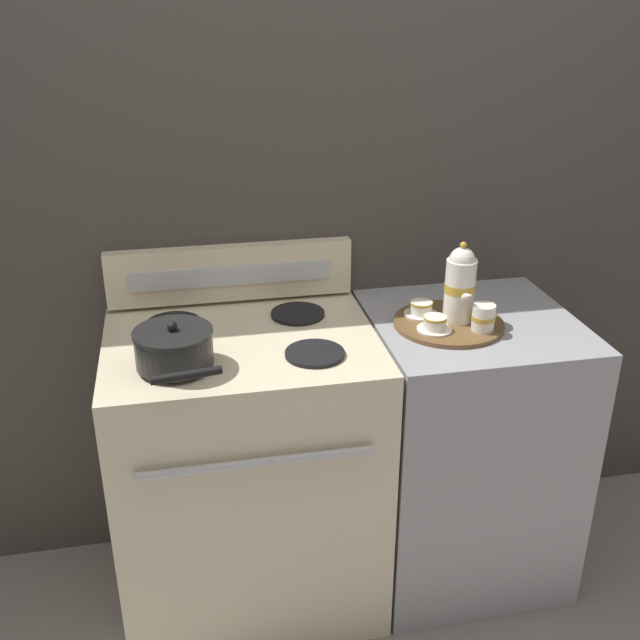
% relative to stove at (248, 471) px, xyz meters
% --- Properties ---
extents(ground_plane, '(6.00, 6.00, 0.00)m').
position_rel_stove_xyz_m(ground_plane, '(0.32, 0.00, -0.46)').
color(ground_plane, gray).
extents(wall_back, '(6.00, 0.05, 2.20)m').
position_rel_stove_xyz_m(wall_back, '(0.32, 0.33, 0.64)').
color(wall_back, '#423D38').
rests_on(wall_back, ground).
extents(stove, '(0.79, 0.65, 0.94)m').
position_rel_stove_xyz_m(stove, '(0.00, 0.00, 0.00)').
color(stove, beige).
rests_on(stove, ground).
extents(control_panel, '(0.78, 0.05, 0.18)m').
position_rel_stove_xyz_m(control_panel, '(-0.00, 0.28, 0.56)').
color(control_panel, beige).
rests_on(control_panel, stove).
extents(side_counter, '(0.62, 0.62, 0.92)m').
position_rel_stove_xyz_m(side_counter, '(0.72, 0.00, -0.00)').
color(side_counter, '#939399').
rests_on(side_counter, ground).
extents(saucepan, '(0.22, 0.32, 0.13)m').
position_rel_stove_xyz_m(saucepan, '(-0.19, -0.14, 0.52)').
color(saucepan, black).
rests_on(saucepan, stove).
extents(serving_tray, '(0.33, 0.33, 0.01)m').
position_rel_stove_xyz_m(serving_tray, '(0.62, -0.02, 0.47)').
color(serving_tray, brown).
rests_on(serving_tray, side_counter).
extents(teapot, '(0.09, 0.15, 0.25)m').
position_rel_stove_xyz_m(teapot, '(0.65, -0.02, 0.59)').
color(teapot, white).
rests_on(teapot, serving_tray).
extents(teacup_left, '(0.10, 0.10, 0.04)m').
position_rel_stove_xyz_m(teacup_left, '(0.56, -0.08, 0.50)').
color(teacup_left, white).
rests_on(teacup_left, serving_tray).
extents(teacup_right, '(0.10, 0.10, 0.04)m').
position_rel_stove_xyz_m(teacup_right, '(0.56, 0.04, 0.50)').
color(teacup_right, white).
rests_on(teacup_right, serving_tray).
extents(creamer_jug, '(0.07, 0.07, 0.08)m').
position_rel_stove_xyz_m(creamer_jug, '(0.70, -0.10, 0.51)').
color(creamer_jug, white).
rests_on(creamer_jug, serving_tray).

